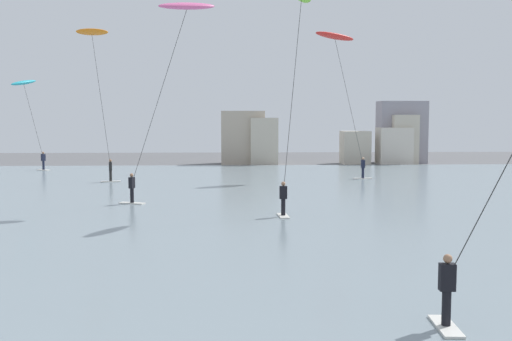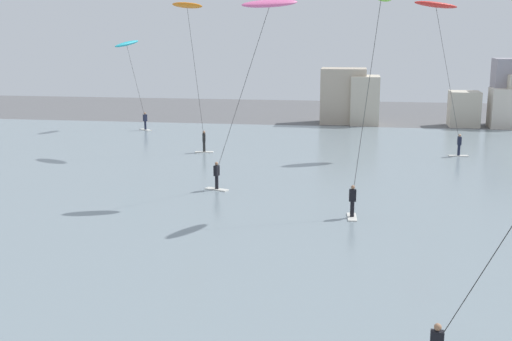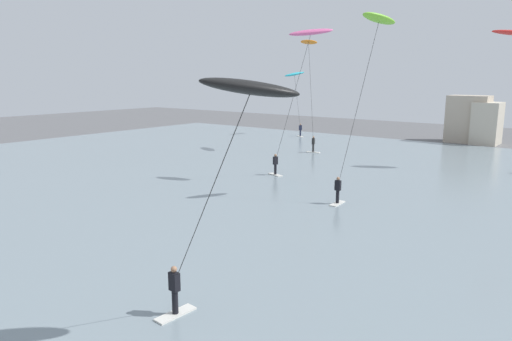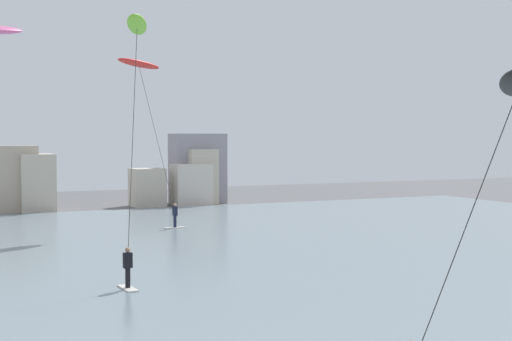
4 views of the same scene
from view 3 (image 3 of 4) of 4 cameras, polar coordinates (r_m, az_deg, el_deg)
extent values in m
cube|color=gray|center=(32.71, 13.24, -2.19)|extent=(84.00, 52.00, 0.10)
cube|color=#B7A893|center=(59.88, 24.48, 5.73)|extent=(4.40, 3.23, 5.44)
cube|color=beige|center=(59.12, 26.37, 5.17)|extent=(2.76, 3.71, 4.75)
cube|color=silver|center=(47.15, 6.99, 2.23)|extent=(1.46, 0.69, 0.06)
cylinder|color=black|center=(47.09, 7.00, 2.74)|extent=(0.20, 0.20, 0.78)
cube|color=black|center=(46.99, 7.02, 3.57)|extent=(0.28, 0.37, 0.60)
sphere|color=#9E7051|center=(46.94, 7.03, 4.07)|extent=(0.20, 0.20, 0.20)
cylinder|color=#333333|center=(47.26, 6.73, 9.39)|extent=(1.32, 0.82, 9.58)
ellipsoid|color=orange|center=(48.03, 6.45, 15.33)|extent=(3.03, 2.25, 0.76)
cube|color=silver|center=(28.32, 9.89, -3.98)|extent=(0.52, 1.42, 0.06)
cylinder|color=black|center=(28.21, 9.92, -3.16)|extent=(0.20, 0.20, 0.78)
cube|color=black|center=(28.05, 9.97, -1.80)|extent=(0.35, 0.24, 0.60)
sphere|color=#9E7051|center=(27.96, 10.00, -0.98)|extent=(0.20, 0.20, 0.20)
cylinder|color=#333333|center=(28.15, 12.37, 7.84)|extent=(1.10, 2.29, 9.50)
ellipsoid|color=#7AD133|center=(29.10, 14.80, 17.50)|extent=(1.73, 2.57, 0.96)
cube|color=silver|center=(59.64, 5.43, 4.17)|extent=(1.39, 1.19, 0.06)
cylinder|color=#191E33|center=(59.59, 5.43, 4.57)|extent=(0.20, 0.20, 0.78)
cube|color=#191E33|center=(59.51, 5.45, 5.23)|extent=(0.38, 0.40, 0.60)
sphere|color=#9E7051|center=(59.47, 5.45, 5.63)|extent=(0.20, 0.20, 0.20)
cylinder|color=#333333|center=(60.39, 5.08, 8.40)|extent=(2.01, 1.47, 6.56)
ellipsoid|color=#28B2C6|center=(61.45, 4.71, 11.65)|extent=(2.16, 2.99, 0.90)
cube|color=silver|center=(36.06, 2.37, -0.51)|extent=(1.47, 0.90, 0.06)
cylinder|color=black|center=(35.98, 2.38, 0.14)|extent=(0.20, 0.20, 0.78)
cube|color=black|center=(35.85, 2.39, 1.23)|extent=(0.32, 0.40, 0.60)
sphere|color=#9E7051|center=(35.78, 2.39, 1.87)|extent=(0.20, 0.20, 0.20)
cylinder|color=#333333|center=(34.35, 4.42, 8.41)|extent=(3.10, 0.30, 9.21)
ellipsoid|color=pink|center=(33.50, 6.70, 16.43)|extent=(3.22, 2.05, 0.80)
cube|color=silver|center=(15.76, -9.80, -16.88)|extent=(0.54, 1.43, 0.06)
cylinder|color=black|center=(15.56, -9.86, -15.52)|extent=(0.20, 0.20, 0.78)
cube|color=black|center=(15.27, -9.95, -13.20)|extent=(0.35, 0.24, 0.60)
sphere|color=#9E7051|center=(15.10, -10.00, -11.79)|extent=(0.20, 0.20, 0.20)
cylinder|color=#333333|center=(13.31, -5.87, -3.44)|extent=(3.00, 0.13, 5.95)
ellipsoid|color=black|center=(11.93, -0.73, 10.08)|extent=(2.42, 2.47, 0.73)
camera|label=1|loc=(15.77, -63.17, -5.36)|focal=41.78mm
camera|label=2|loc=(14.53, -81.67, 8.32)|focal=45.35mm
camera|label=4|loc=(19.83, -59.61, 1.33)|focal=49.13mm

